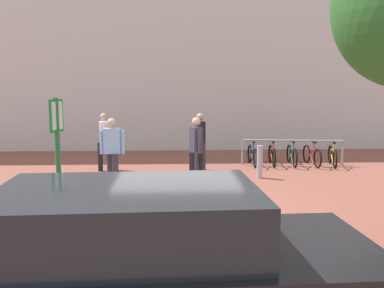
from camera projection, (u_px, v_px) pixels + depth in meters
The scene contains 12 objects.
ground_plane at pixel (177, 205), 9.00m from camera, with size 60.00×60.00×0.00m, color brown.
building_facade at pixel (174, 23), 16.88m from camera, with size 28.00×1.20×10.00m, color silver.
planter_strip at pixel (135, 234), 7.00m from camera, with size 7.00×1.10×0.16m, color #336028.
parking_sign_post at pixel (58, 148), 6.76m from camera, with size 0.13×0.35×2.30m.
bike_at_sign at pixel (63, 216), 7.05m from camera, with size 1.62×0.61×0.86m.
bike_rack_cluster at pixel (292, 155), 13.60m from camera, with size 3.19×1.80×0.83m.
bollard_steel at pixel (260, 162), 11.67m from camera, with size 0.16×0.16×0.90m, color #ADADB2.
person_casual_tan at pixel (112, 148), 10.53m from camera, with size 0.61×0.42×1.72m.
person_suited_dark at pixel (200, 138), 12.66m from camera, with size 0.35×0.61×1.72m.
person_suited_navy at pixel (196, 146), 10.84m from camera, with size 0.37×0.59×1.72m.
person_shirt_white at pixel (104, 138), 12.70m from camera, with size 0.37×0.60×1.72m.
car_black_suv at pixel (145, 269), 4.03m from camera, with size 4.37×2.16×1.54m.
Camera 1 is at (-0.10, -8.77, 2.45)m, focal length 39.92 mm.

